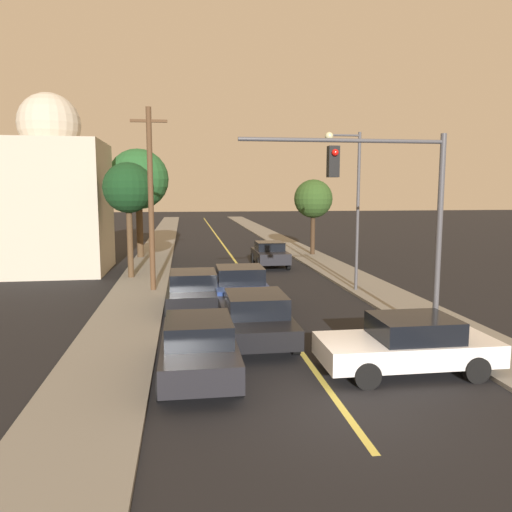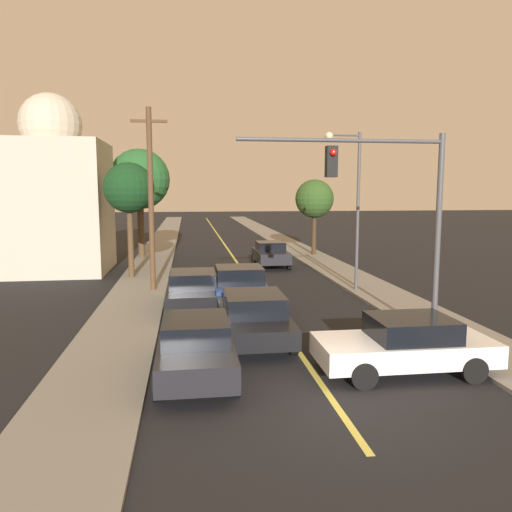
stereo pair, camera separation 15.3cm
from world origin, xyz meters
The scene contains 17 objects.
ground_plane centered at (0.00, 0.00, 0.00)m, with size 200.00×200.00×0.00m, color black.
road_surface centered at (0.00, 36.00, 0.01)m, with size 8.18×80.00×0.01m.
sidewalk_left centered at (-5.34, 36.00, 0.06)m, with size 2.50×80.00×0.12m.
sidewalk_right centered at (5.34, 36.00, 0.06)m, with size 2.50×80.00×0.12m.
car_near_lane_front centered at (-1.15, 4.92, 0.79)m, with size 2.09×4.63×1.52m.
car_near_lane_second centered at (-1.15, 9.25, 0.83)m, with size 2.12×3.92×1.68m.
car_outer_lane_front centered at (-2.95, 2.22, 0.78)m, with size 1.93×4.38×1.52m.
car_outer_lane_second centered at (-2.95, 9.29, 0.77)m, with size 2.08×4.40×1.52m.
car_far_oncoming centered at (1.84, 19.64, 0.79)m, with size 1.95×3.97×1.52m.
car_crossing_right centered at (2.32, 1.79, 0.74)m, with size 4.42×2.04×1.43m.
traffic_signal_mast centered at (2.96, 4.52, 4.40)m, with size 6.28×0.42×6.16m.
streetlamp_right centered at (4.07, 11.68, 4.61)m, with size 1.63×0.36×7.01m.
utility_pole_left centered at (-4.69, 12.93, 4.32)m, with size 1.60×0.24×8.07m.
tree_left_near centered at (-6.03, 16.46, 4.68)m, with size 2.57×2.57×5.90m.
tree_left_far centered at (-6.22, 24.48, 5.30)m, with size 3.99×3.99×7.22m.
tree_right_near centered at (5.71, 24.34, 3.99)m, with size 2.68×2.68×5.24m.
domed_building_left centered at (-10.46, 19.52, 4.25)m, with size 5.74×5.74×9.87m.
Camera 2 is at (-3.08, -9.78, 4.59)m, focal length 35.00 mm.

